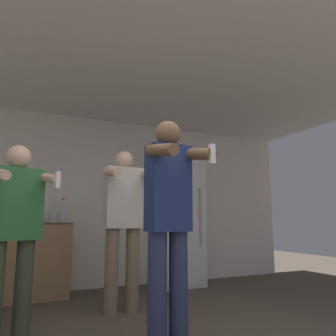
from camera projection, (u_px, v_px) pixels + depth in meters
name	position (u px, v px, depth m)	size (l,w,h in m)	color
wall_back	(91.00, 201.00, 4.95)	(7.00, 0.06, 2.55)	silver
ceiling_slab	(126.00, 76.00, 3.66)	(7.00, 3.81, 0.05)	silver
refrigerator	(178.00, 223.00, 5.13)	(0.68, 0.65, 1.90)	white
counter	(22.00, 261.00, 4.17)	(1.18, 0.60, 0.95)	#997551
bottle_short_whiskey	(54.00, 216.00, 4.42)	(0.09, 0.09, 0.25)	silver
bottle_dark_rum	(63.00, 213.00, 4.47)	(0.08, 0.08, 0.34)	silver
bottle_clear_vodka	(8.00, 215.00, 4.19)	(0.08, 0.08, 0.27)	#194723
person_woman_foreground	(169.00, 220.00, 2.50)	(0.42, 0.51, 1.76)	navy
person_man_side	(14.00, 227.00, 2.75)	(0.57, 0.58, 1.63)	#38422D
person_spectator_back	(124.00, 218.00, 3.61)	(0.52, 0.51, 1.76)	#75664C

